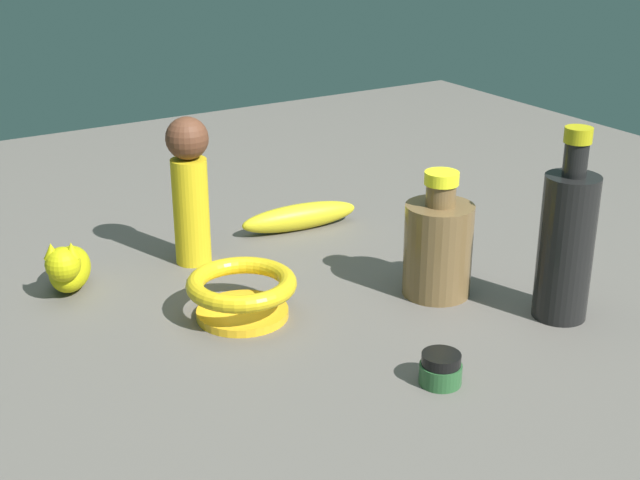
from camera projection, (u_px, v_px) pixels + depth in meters
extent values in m
plane|color=#5B5651|center=(320.00, 303.00, 1.13)|extent=(2.00, 2.00, 0.00)
cylinder|color=gold|center=(191.00, 211.00, 1.22)|extent=(0.06, 0.06, 0.15)
sphere|color=brown|center=(187.00, 138.00, 1.18)|extent=(0.06, 0.06, 0.06)
cylinder|color=black|center=(566.00, 248.00, 1.06)|extent=(0.07, 0.07, 0.18)
cylinder|color=black|center=(576.00, 159.00, 1.02)|extent=(0.03, 0.03, 0.04)
cylinder|color=#B2A813|center=(578.00, 135.00, 1.01)|extent=(0.03, 0.03, 0.02)
cylinder|color=brown|center=(438.00, 250.00, 1.13)|extent=(0.09, 0.09, 0.12)
cylinder|color=brown|center=(441.00, 195.00, 1.11)|extent=(0.04, 0.04, 0.03)
cylinder|color=yellow|center=(442.00, 178.00, 1.10)|extent=(0.04, 0.04, 0.02)
cylinder|color=yellow|center=(243.00, 313.00, 1.09)|extent=(0.11, 0.11, 0.01)
torus|color=gold|center=(241.00, 284.00, 1.08)|extent=(0.14, 0.14, 0.02)
cylinder|color=#27572D|center=(440.00, 374.00, 0.94)|extent=(0.05, 0.05, 0.02)
cylinder|color=yellow|center=(441.00, 366.00, 0.94)|extent=(0.04, 0.04, 0.00)
cylinder|color=black|center=(441.00, 359.00, 0.94)|extent=(0.04, 0.04, 0.01)
ellipsoid|color=#B3B10D|center=(70.00, 269.00, 1.16)|extent=(0.11, 0.09, 0.05)
sphere|color=#B3B10D|center=(63.00, 264.00, 1.11)|extent=(0.05, 0.05, 0.05)
cone|color=#B3B10D|center=(71.00, 250.00, 1.11)|extent=(0.02, 0.02, 0.02)
cone|color=#B3B10D|center=(51.00, 251.00, 1.11)|extent=(0.02, 0.02, 0.02)
ellipsoid|color=#B3B10D|center=(75.00, 263.00, 1.20)|extent=(0.05, 0.03, 0.02)
ellipsoid|color=gold|center=(300.00, 217.00, 1.36)|extent=(0.06, 0.19, 0.04)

